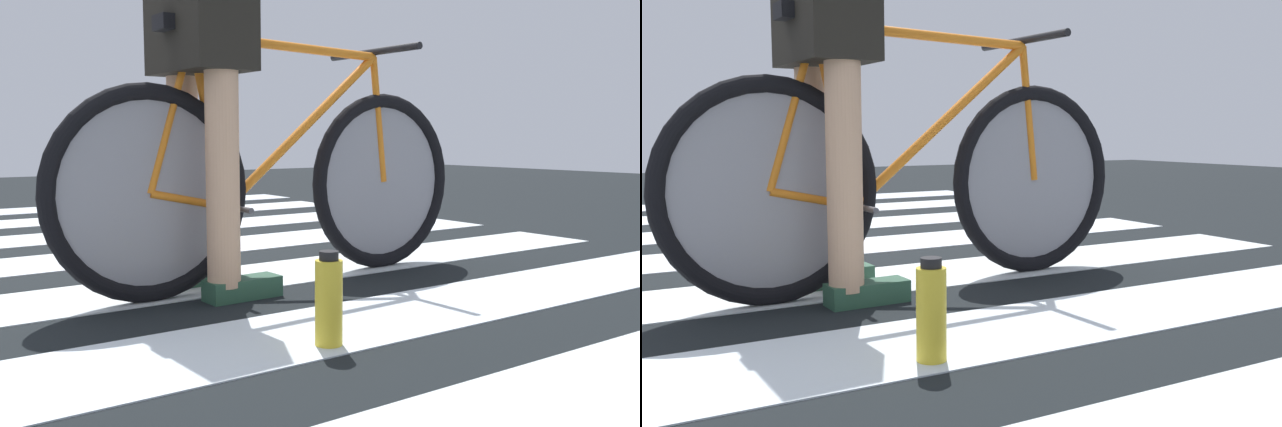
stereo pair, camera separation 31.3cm
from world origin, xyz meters
TOP-DOWN VIEW (x-y plane):
  - ground at (0.00, 0.00)m, footprint 18.00×14.00m
  - crosswalk_markings at (-0.01, -0.22)m, footprint 5.46×5.77m
  - bicycle_1_of_2 at (0.68, -0.75)m, footprint 1.74×0.52m
  - cyclist_1_of_2 at (0.37, -0.76)m, footprint 0.32×0.42m
  - water_bottle at (0.36, -1.50)m, footprint 0.07×0.07m

SIDE VIEW (x-z plane):
  - ground at x=0.00m, z-range 0.00..0.02m
  - crosswalk_markings at x=-0.01m, z-range 0.02..0.02m
  - water_bottle at x=0.36m, z-range 0.01..0.27m
  - bicycle_1_of_2 at x=0.68m, z-range -0.06..0.87m
  - cyclist_1_of_2 at x=0.37m, z-range 0.17..1.21m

